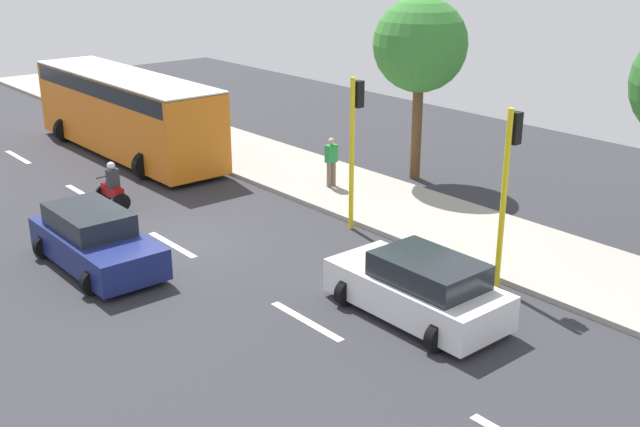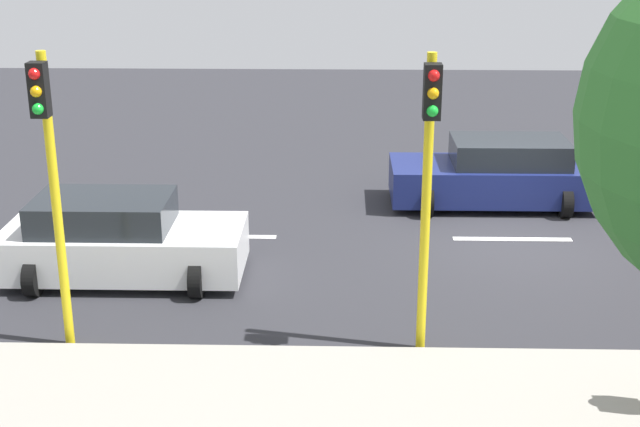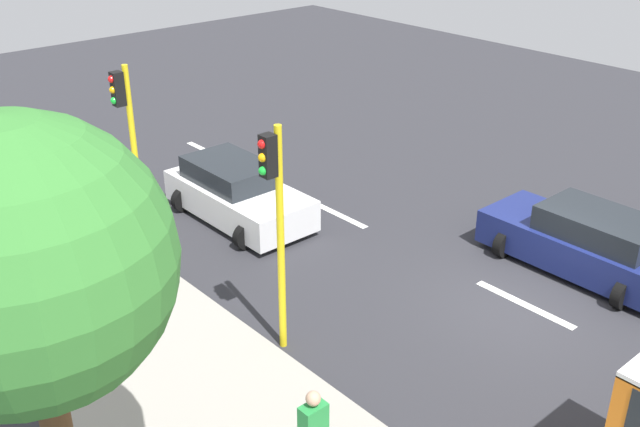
{
  "view_description": "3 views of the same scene",
  "coord_description": "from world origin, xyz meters",
  "px_view_note": "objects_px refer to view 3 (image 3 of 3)",
  "views": [
    {
      "loc": [
        -9.83,
        -18.18,
        8.21
      ],
      "look_at": [
        2.04,
        -4.06,
        1.59
      ],
      "focal_mm": 43.52,
      "sensor_mm": 36.0,
      "label": 1
    },
    {
      "loc": [
        16.81,
        -3.48,
        6.34
      ],
      "look_at": [
        1.09,
        -3.88,
        0.9
      ],
      "focal_mm": 49.52,
      "sensor_mm": 36.0,
      "label": 2
    },
    {
      "loc": [
        11.99,
        7.04,
        8.52
      ],
      "look_at": [
        2.48,
        -3.76,
        1.58
      ],
      "focal_mm": 41.26,
      "sensor_mm": 36.0,
      "label": 3
    }
  ],
  "objects_px": {
    "traffic_light_corner": "(129,134)",
    "traffic_light_midblock": "(276,211)",
    "car_dark_blue": "(585,242)",
    "car_white": "(237,193)",
    "street_tree_south": "(25,267)"
  },
  "relations": [
    {
      "from": "traffic_light_corner",
      "to": "traffic_light_midblock",
      "type": "xyz_separation_m",
      "value": [
        0.0,
        5.37,
        0.0
      ]
    },
    {
      "from": "car_dark_blue",
      "to": "car_white",
      "type": "xyz_separation_m",
      "value": [
        4.35,
        -7.43,
        -0.0
      ]
    },
    {
      "from": "car_white",
      "to": "traffic_light_corner",
      "type": "distance_m",
      "value": 3.53
    },
    {
      "from": "car_dark_blue",
      "to": "car_white",
      "type": "bearing_deg",
      "value": -59.68
    },
    {
      "from": "car_white",
      "to": "street_tree_south",
      "type": "bearing_deg",
      "value": 43.76
    },
    {
      "from": "car_white",
      "to": "traffic_light_corner",
      "type": "bearing_deg",
      "value": -3.69
    },
    {
      "from": "car_white",
      "to": "street_tree_south",
      "type": "distance_m",
      "value": 11.51
    },
    {
      "from": "car_white",
      "to": "car_dark_blue",
      "type": "bearing_deg",
      "value": 120.32
    },
    {
      "from": "car_white",
      "to": "traffic_light_midblock",
      "type": "distance_m",
      "value": 6.28
    },
    {
      "from": "street_tree_south",
      "to": "car_dark_blue",
      "type": "bearing_deg",
      "value": -179.82
    },
    {
      "from": "car_white",
      "to": "traffic_light_midblock",
      "type": "bearing_deg",
      "value": 62.19
    },
    {
      "from": "traffic_light_corner",
      "to": "traffic_light_midblock",
      "type": "bearing_deg",
      "value": 90.0
    },
    {
      "from": "car_white",
      "to": "street_tree_south",
      "type": "relative_size",
      "value": 0.67
    },
    {
      "from": "traffic_light_corner",
      "to": "traffic_light_midblock",
      "type": "relative_size",
      "value": 1.0
    },
    {
      "from": "car_dark_blue",
      "to": "street_tree_south",
      "type": "height_order",
      "value": "street_tree_south"
    }
  ]
}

